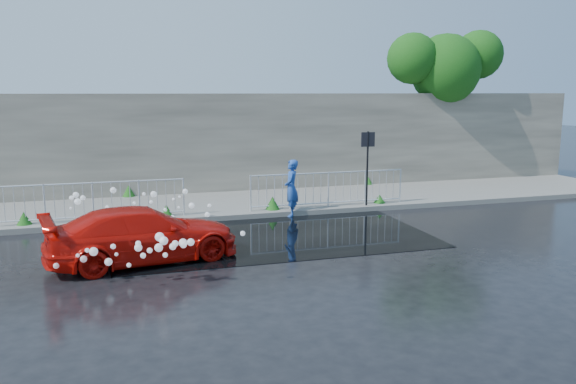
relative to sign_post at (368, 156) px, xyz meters
name	(u,v)px	position (x,y,z in m)	size (l,w,h in m)	color
ground	(261,246)	(-4.20, -3.10, -1.72)	(90.00, 90.00, 0.00)	black
pavement	(225,204)	(-4.20, 1.90, -1.65)	(30.00, 4.00, 0.15)	slate
curb	(237,217)	(-4.20, -0.10, -1.64)	(30.00, 0.25, 0.16)	slate
retaining_wall	(213,143)	(-4.20, 4.10, 0.18)	(30.00, 0.60, 3.50)	#555148
puddle	(271,234)	(-3.70, -2.10, -1.72)	(8.00, 5.00, 0.01)	black
sign_post	(368,156)	(0.00, 0.00, 0.00)	(0.45, 0.06, 2.50)	black
tree	(445,65)	(5.29, 4.31, 3.04)	(4.99, 2.83, 6.19)	#332114
railing_left	(93,200)	(-8.20, 0.25, -0.99)	(5.05, 0.05, 1.10)	silver
railing_right	(328,188)	(-1.20, 0.25, -0.99)	(5.05, 0.05, 1.10)	silver
weeds	(214,200)	(-4.62, 1.43, -1.40)	(12.17, 3.93, 0.40)	#185015
water_spray	(142,224)	(-6.99, -3.04, -1.00)	(3.67, 5.63, 1.04)	white
red_car	(143,235)	(-6.99, -3.58, -1.12)	(1.70, 4.18, 1.21)	red
person	(291,188)	(-2.52, -0.10, -0.87)	(0.62, 0.41, 1.71)	#214CA8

